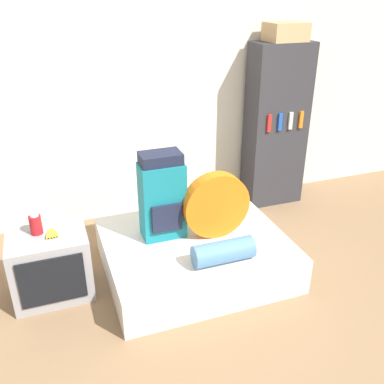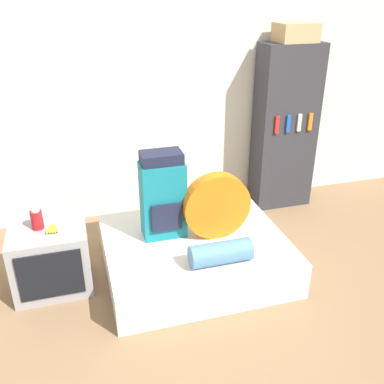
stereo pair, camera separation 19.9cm
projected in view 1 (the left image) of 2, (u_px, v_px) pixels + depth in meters
name	position (u px, v px, depth m)	size (l,w,h in m)	color
ground_plane	(218.00, 335.00, 3.14)	(16.00, 16.00, 0.00)	#846647
wall_back	(141.00, 95.00, 4.33)	(8.00, 0.05, 2.60)	silver
bed	(195.00, 253.00, 3.80)	(1.55, 1.30, 0.32)	silver
backpack	(162.00, 197.00, 3.61)	(0.37, 0.27, 0.77)	#14707F
tent_bag	(216.00, 205.00, 3.65)	(0.58, 0.12, 0.58)	orange
sleeping_roll	(223.00, 252.00, 3.37)	(0.50, 0.18, 0.18)	teal
television	(51.00, 265.00, 3.44)	(0.61, 0.48, 0.56)	#939399
canister	(36.00, 224.00, 3.32)	(0.09, 0.09, 0.17)	#B2191E
banana_bunch	(52.00, 233.00, 3.34)	(0.12, 0.16, 0.03)	yellow
bookshelf	(276.00, 127.00, 4.73)	(0.64, 0.36, 1.79)	#2D2D33
cardboard_box	(286.00, 32.00, 4.30)	(0.39, 0.32, 0.18)	tan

